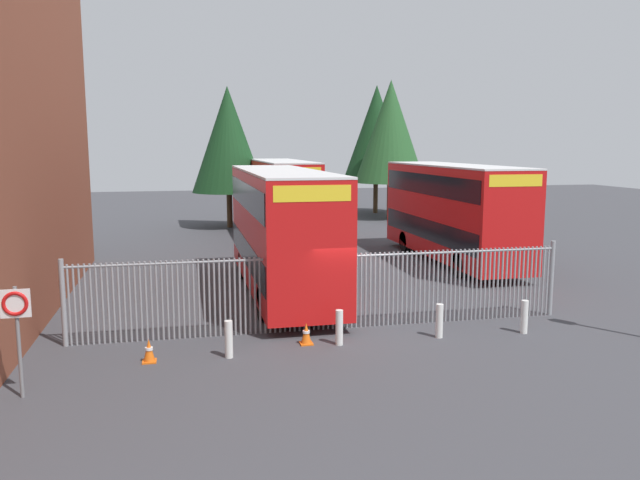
{
  "coord_description": "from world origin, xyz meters",
  "views": [
    {
      "loc": [
        -4.67,
        -17.07,
        5.27
      ],
      "look_at": [
        0.0,
        4.0,
        2.0
      ],
      "focal_mm": 35.15,
      "sensor_mm": 36.0,
      "label": 1
    }
  ],
  "objects_px": {
    "double_decker_bus_behind_fence_left": "(452,209)",
    "double_decker_bus_behind_fence_right": "(282,196)",
    "speed_limit_sign_post": "(16,316)",
    "bollard_far_right": "(524,317)",
    "bollard_near_right": "(439,321)",
    "traffic_cone_by_gate": "(149,351)",
    "double_decker_bus_near_gate": "(281,227)",
    "bollard_center_front": "(339,328)",
    "bollard_near_left": "(229,339)",
    "traffic_cone_mid_forecourt": "(306,334)"
  },
  "relations": [
    {
      "from": "double_decker_bus_behind_fence_left",
      "to": "bollard_near_right",
      "type": "height_order",
      "value": "double_decker_bus_behind_fence_left"
    },
    {
      "from": "bollard_near_right",
      "to": "double_decker_bus_behind_fence_left",
      "type": "bearing_deg",
      "value": 64.27
    },
    {
      "from": "bollard_near_left",
      "to": "traffic_cone_mid_forecourt",
      "type": "height_order",
      "value": "bollard_near_left"
    },
    {
      "from": "traffic_cone_mid_forecourt",
      "to": "double_decker_bus_behind_fence_right",
      "type": "bearing_deg",
      "value": 82.73
    },
    {
      "from": "double_decker_bus_near_gate",
      "to": "traffic_cone_by_gate",
      "type": "bearing_deg",
      "value": -123.96
    },
    {
      "from": "double_decker_bus_behind_fence_left",
      "to": "bollard_near_left",
      "type": "height_order",
      "value": "double_decker_bus_behind_fence_left"
    },
    {
      "from": "double_decker_bus_behind_fence_right",
      "to": "bollard_near_right",
      "type": "bearing_deg",
      "value": -86.4
    },
    {
      "from": "bollard_far_right",
      "to": "speed_limit_sign_post",
      "type": "distance_m",
      "value": 12.98
    },
    {
      "from": "bollard_near_right",
      "to": "traffic_cone_mid_forecourt",
      "type": "distance_m",
      "value": 3.72
    },
    {
      "from": "bollard_center_front",
      "to": "traffic_cone_by_gate",
      "type": "bearing_deg",
      "value": -176.52
    },
    {
      "from": "bollard_center_front",
      "to": "speed_limit_sign_post",
      "type": "relative_size",
      "value": 0.4
    },
    {
      "from": "bollard_near_right",
      "to": "bollard_far_right",
      "type": "relative_size",
      "value": 1.0
    },
    {
      "from": "double_decker_bus_behind_fence_right",
      "to": "bollard_far_right",
      "type": "distance_m",
      "value": 20.2
    },
    {
      "from": "double_decker_bus_behind_fence_right",
      "to": "bollard_center_front",
      "type": "bearing_deg",
      "value": -94.73
    },
    {
      "from": "double_decker_bus_near_gate",
      "to": "speed_limit_sign_post",
      "type": "bearing_deg",
      "value": -130.07
    },
    {
      "from": "bollard_near_right",
      "to": "traffic_cone_by_gate",
      "type": "distance_m",
      "value": 7.76
    },
    {
      "from": "bollard_far_right",
      "to": "speed_limit_sign_post",
      "type": "bearing_deg",
      "value": -171.57
    },
    {
      "from": "double_decker_bus_behind_fence_right",
      "to": "bollard_near_right",
      "type": "distance_m",
      "value": 19.76
    },
    {
      "from": "traffic_cone_mid_forecourt",
      "to": "bollard_near_left",
      "type": "bearing_deg",
      "value": -163.38
    },
    {
      "from": "double_decker_bus_near_gate",
      "to": "bollard_center_front",
      "type": "relative_size",
      "value": 11.38
    },
    {
      "from": "double_decker_bus_near_gate",
      "to": "double_decker_bus_behind_fence_right",
      "type": "distance_m",
      "value": 13.71
    },
    {
      "from": "traffic_cone_mid_forecourt",
      "to": "speed_limit_sign_post",
      "type": "height_order",
      "value": "speed_limit_sign_post"
    },
    {
      "from": "double_decker_bus_behind_fence_left",
      "to": "bollard_center_front",
      "type": "distance_m",
      "value": 13.34
    },
    {
      "from": "bollard_near_left",
      "to": "speed_limit_sign_post",
      "type": "xyz_separation_m",
      "value": [
        -4.45,
        -1.62,
        1.3
      ]
    },
    {
      "from": "bollard_far_right",
      "to": "bollard_near_left",
      "type": "bearing_deg",
      "value": -178.11
    },
    {
      "from": "bollard_center_front",
      "to": "bollard_near_right",
      "type": "distance_m",
      "value": 2.86
    },
    {
      "from": "bollard_near_right",
      "to": "double_decker_bus_near_gate",
      "type": "bearing_deg",
      "value": 119.38
    },
    {
      "from": "bollard_near_left",
      "to": "double_decker_bus_near_gate",
      "type": "bearing_deg",
      "value": 69.92
    },
    {
      "from": "bollard_far_right",
      "to": "traffic_cone_by_gate",
      "type": "relative_size",
      "value": 1.61
    },
    {
      "from": "bollard_center_front",
      "to": "traffic_cone_mid_forecourt",
      "type": "bearing_deg",
      "value": 164.44
    },
    {
      "from": "traffic_cone_by_gate",
      "to": "traffic_cone_mid_forecourt",
      "type": "xyz_separation_m",
      "value": [
        4.04,
        0.53,
        0.0
      ]
    },
    {
      "from": "bollard_near_left",
      "to": "bollard_near_right",
      "type": "relative_size",
      "value": 1.0
    },
    {
      "from": "double_decker_bus_behind_fence_left",
      "to": "double_decker_bus_behind_fence_right",
      "type": "distance_m",
      "value": 11.07
    },
    {
      "from": "traffic_cone_by_gate",
      "to": "bollard_near_left",
      "type": "bearing_deg",
      "value": -2.73
    },
    {
      "from": "traffic_cone_by_gate",
      "to": "speed_limit_sign_post",
      "type": "height_order",
      "value": "speed_limit_sign_post"
    },
    {
      "from": "traffic_cone_by_gate",
      "to": "bollard_far_right",
      "type": "bearing_deg",
      "value": 1.02
    },
    {
      "from": "double_decker_bus_behind_fence_right",
      "to": "bollard_near_right",
      "type": "relative_size",
      "value": 11.38
    },
    {
      "from": "bollard_far_right",
      "to": "double_decker_bus_near_gate",
      "type": "bearing_deg",
      "value": 133.65
    },
    {
      "from": "double_decker_bus_behind_fence_right",
      "to": "bollard_near_left",
      "type": "relative_size",
      "value": 11.38
    },
    {
      "from": "bollard_near_left",
      "to": "double_decker_bus_behind_fence_left",
      "type": "bearing_deg",
      "value": 45.14
    },
    {
      "from": "double_decker_bus_behind_fence_left",
      "to": "double_decker_bus_behind_fence_right",
      "type": "xyz_separation_m",
      "value": [
        -6.31,
        9.1,
        0.0
      ]
    },
    {
      "from": "bollard_near_left",
      "to": "traffic_cone_by_gate",
      "type": "bearing_deg",
      "value": 177.27
    },
    {
      "from": "double_decker_bus_behind_fence_left",
      "to": "bollard_near_right",
      "type": "relative_size",
      "value": 11.38
    },
    {
      "from": "double_decker_bus_near_gate",
      "to": "bollard_center_front",
      "type": "height_order",
      "value": "double_decker_bus_near_gate"
    },
    {
      "from": "speed_limit_sign_post",
      "to": "double_decker_bus_behind_fence_left",
      "type": "bearing_deg",
      "value": 39.3
    },
    {
      "from": "bollard_far_right",
      "to": "double_decker_bus_behind_fence_left",
      "type": "bearing_deg",
      "value": 76.48
    },
    {
      "from": "double_decker_bus_behind_fence_left",
      "to": "double_decker_bus_behind_fence_right",
      "type": "relative_size",
      "value": 1.0
    },
    {
      "from": "double_decker_bus_behind_fence_left",
      "to": "traffic_cone_mid_forecourt",
      "type": "distance_m",
      "value": 13.71
    },
    {
      "from": "speed_limit_sign_post",
      "to": "double_decker_bus_behind_fence_right",
      "type": "bearing_deg",
      "value": 67.37
    },
    {
      "from": "bollard_far_right",
      "to": "bollard_center_front",
      "type": "bearing_deg",
      "value": 178.77
    }
  ]
}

